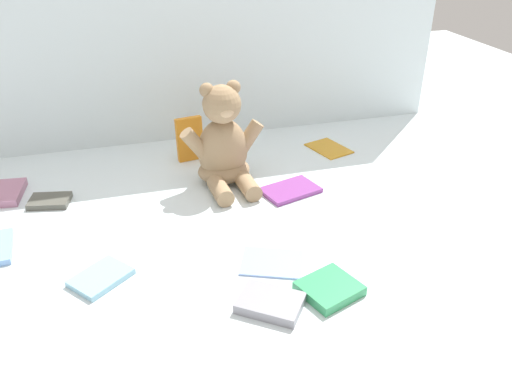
{
  "coord_description": "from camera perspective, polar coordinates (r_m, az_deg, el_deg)",
  "views": [
    {
      "loc": [
        -0.27,
        -1.04,
        0.64
      ],
      "look_at": [
        -0.01,
        -0.1,
        0.1
      ],
      "focal_mm": 36.63,
      "sensor_mm": 36.0,
      "label": 1
    }
  ],
  "objects": [
    {
      "name": "book_case_9",
      "position": [
        1.57,
        7.95,
        4.81
      ],
      "size": [
        0.12,
        0.15,
        0.01
      ],
      "primitive_type": "cube",
      "rotation": [
        0.0,
        0.0,
        0.3
      ],
      "color": "orange",
      "rests_on": "ground_plane"
    },
    {
      "name": "book_case_3",
      "position": [
        1.32,
        3.76,
        0.21
      ],
      "size": [
        0.16,
        0.13,
        0.01
      ],
      "primitive_type": "cube",
      "rotation": [
        0.0,
        0.0,
        1.86
      ],
      "color": "#86398B",
      "rests_on": "ground_plane"
    },
    {
      "name": "book_case_0",
      "position": [
        1.48,
        -7.26,
        5.77
      ],
      "size": [
        0.08,
        0.04,
        0.12
      ],
      "primitive_type": "cube",
      "rotation": [
        -0.06,
        0.0,
        0.16
      ],
      "color": "orange",
      "rests_on": "ground_plane"
    },
    {
      "name": "book_case_7",
      "position": [
        1.07,
        -16.58,
        -8.94
      ],
      "size": [
        0.13,
        0.13,
        0.01
      ],
      "primitive_type": "cube",
      "rotation": [
        0.0,
        0.0,
        2.24
      ],
      "color": "#86BED6",
      "rests_on": "ground_plane"
    },
    {
      "name": "book_case_8",
      "position": [
        1.44,
        -25.86,
        -0.11
      ],
      "size": [
        0.1,
        0.13,
        0.02
      ],
      "primitive_type": "cube",
      "rotation": [
        0.0,
        0.0,
        3.04
      ],
      "color": "#AB6E8C",
      "rests_on": "ground_plane"
    },
    {
      "name": "backdrop_drape",
      "position": [
        1.57,
        -5.8,
        17.81
      ],
      "size": [
        1.48,
        0.03,
        0.68
      ],
      "primitive_type": "cube",
      "color": "silver",
      "rests_on": "ground_plane"
    },
    {
      "name": "book_case_4",
      "position": [
        1.07,
        1.76,
        -7.62
      ],
      "size": [
        0.15,
        0.14,
        0.01
      ],
      "primitive_type": "cube",
      "rotation": [
        0.0,
        0.0,
        4.31
      ],
      "color": "#85A3DC",
      "rests_on": "ground_plane"
    },
    {
      "name": "ground_plane",
      "position": [
        1.25,
        -0.97,
        -1.81
      ],
      "size": [
        3.2,
        3.2,
        0.0
      ],
      "primitive_type": "plane",
      "color": "silver"
    },
    {
      "name": "book_case_6",
      "position": [
        1.0,
        8.02,
        -10.4
      ],
      "size": [
        0.13,
        0.12,
        0.02
      ],
      "primitive_type": "cube",
      "rotation": [
        0.0,
        0.0,
        1.92
      ],
      "color": "#33985D",
      "rests_on": "ground_plane"
    },
    {
      "name": "book_case_5",
      "position": [
        1.36,
        -21.61,
        -0.92
      ],
      "size": [
        0.11,
        0.08,
        0.01
      ],
      "primitive_type": "cube",
      "rotation": [
        0.0,
        0.0,
        1.37
      ],
      "color": "#4C4B42",
      "rests_on": "ground_plane"
    },
    {
      "name": "book_case_2",
      "position": [
        0.96,
        1.58,
        -12.02
      ],
      "size": [
        0.14,
        0.13,
        0.02
      ],
      "primitive_type": "cube",
      "rotation": [
        0.0,
        0.0,
        0.94
      ],
      "color": "gray",
      "rests_on": "ground_plane"
    },
    {
      "name": "teddy_bear",
      "position": [
        1.33,
        -3.55,
        4.94
      ],
      "size": [
        0.22,
        0.2,
        0.26
      ],
      "rotation": [
        0.0,
        0.0,
        0.07
      ],
      "color": "#9E7F5B",
      "rests_on": "ground_plane"
    }
  ]
}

